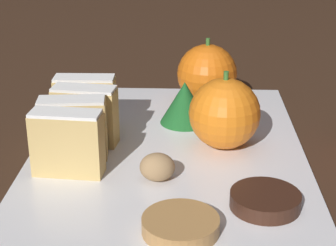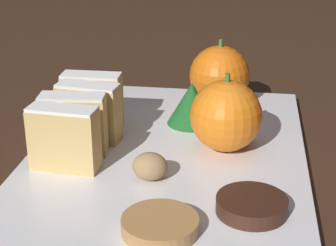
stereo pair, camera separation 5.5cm
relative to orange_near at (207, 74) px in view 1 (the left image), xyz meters
The scene contains 12 objects.
ground_plane 0.15m from the orange_near, 106.58° to the right, with size 6.00×6.00×0.00m, color #382316.
serving_platter 0.15m from the orange_near, 106.58° to the right, with size 0.27×0.38×0.01m.
stollen_slice_front 0.23m from the orange_near, 124.33° to the right, with size 0.07×0.03×0.06m.
stollen_slice_second 0.21m from the orange_near, 129.91° to the right, with size 0.07×0.03×0.06m.
stollen_slice_third 0.18m from the orange_near, 135.33° to the right, with size 0.07×0.03×0.06m.
stollen_slice_fourth 0.16m from the orange_near, 145.29° to the right, with size 0.06×0.03×0.06m.
orange_near is the anchor object (origin of this frame).
orange_far 0.13m from the orange_near, 83.43° to the right, with size 0.07×0.07×0.08m.
walnut 0.21m from the orange_near, 103.52° to the right, with size 0.03×0.03×0.03m.
chocolate_cookie 0.25m from the orange_near, 80.01° to the right, with size 0.06×0.06×0.01m.
gingerbread_cookie 0.29m from the orange_near, 95.23° to the right, with size 0.06×0.06×0.01m.
evergreen_sprig 0.07m from the orange_near, 111.80° to the right, with size 0.05×0.05×0.05m.
Camera 1 is at (0.02, -0.51, 0.26)m, focal length 60.00 mm.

